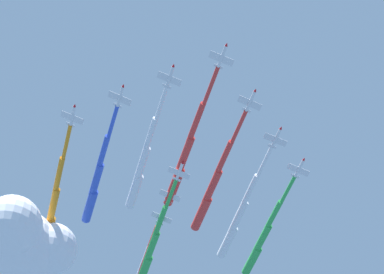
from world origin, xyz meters
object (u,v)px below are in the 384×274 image
Objects in this scene: jet_lead at (184,157)px; jet_trail_port at (152,248)px; jet_port_mid at (238,218)px; jet_port_outer at (262,239)px; jet_starboard_outer at (53,207)px; jet_starboard_mid at (96,181)px; jet_port_inner at (212,188)px; jet_starboard_inner at (142,165)px; jet_trail_starboard at (145,264)px.

jet_trail_port is at bearing 14.85° from jet_lead.
jet_port_outer reaches higher than jet_port_mid.
jet_port_outer is at bearing -95.59° from jet_trail_port.
jet_starboard_outer is 1.07× the size of jet_trail_port.
jet_starboard_mid is 0.94× the size of jet_trail_port.
jet_port_inner is at bearing 144.44° from jet_port_outer.
jet_starboard_mid is 1.01× the size of jet_port_outer.
jet_starboard_inner is at bearing 128.93° from jet_port_outer.
jet_starboard_outer reaches higher than jet_port_mid.
jet_starboard_mid reaches higher than jet_port_outer.
jet_port_outer reaches higher than jet_trail_starboard.
jet_starboard_inner is 1.02× the size of jet_port_outer.
jet_port_inner is 19.63m from jet_port_mid.
jet_port_inner is 53.13m from jet_trail_starboard.
jet_port_inner is 37.54m from jet_port_outer.
jet_lead is at bearing -165.15° from jet_trail_port.
jet_lead reaches higher than jet_port_mid.
jet_trail_port reaches higher than jet_port_inner.
jet_starboard_outer is at bearing 61.83° from jet_lead.
jet_trail_port is (4.42, 45.09, -1.54)m from jet_port_outer.
jet_port_outer is (38.86, -48.11, -0.63)m from jet_starboard_inner.
jet_port_outer is at bearing -79.18° from jet_starboard_outer.
jet_starboard_mid is at bearing 89.75° from jet_port_inner.
jet_starboard_mid reaches higher than jet_starboard_outer.
jet_lead is 1.06× the size of jet_trail_starboard.
jet_starboard_mid reaches higher than jet_lead.
jet_starboard_inner is 0.94× the size of jet_trail_port.
jet_trail_starboard is at bearing 29.89° from jet_port_inner.
jet_starboard_mid is 0.97× the size of jet_trail_starboard.
jet_starboard_outer reaches higher than jet_port_outer.
jet_port_outer is (30.49, -21.80, 2.17)m from jet_port_inner.
jet_port_mid is 57.14m from jet_starboard_mid.
jet_port_outer is at bearing -35.56° from jet_port_inner.
jet_lead is 60.95m from jet_trail_starboard.
jet_lead is at bearing -164.95° from jet_trail_starboard.
jet_trail_port is at bearing 33.72° from jet_port_inner.
jet_starboard_inner is 0.97× the size of jet_trail_starboard.
jet_port_inner is at bearing -103.26° from jet_starboard_outer.
jet_starboard_outer is (-1.80, 72.58, 2.65)m from jet_port_mid.
jet_port_inner is 0.90× the size of jet_starboard_outer.
jet_trail_starboard is at bearing 0.16° from jet_starboard_inner.
jet_lead reaches higher than jet_trail_starboard.
jet_port_outer is at bearing -51.07° from jet_starboard_inner.
jet_lead is at bearing 140.26° from jet_port_inner.
jet_starboard_mid is at bearing 63.98° from jet_starboard_inner.
jet_lead is 49.39m from jet_trail_port.
jet_starboard_outer is at bearing 51.20° from jet_starboard_mid.
jet_port_mid is at bearing -33.67° from jet_port_inner.
jet_starboard_mid is 0.88× the size of jet_starboard_outer.
jet_port_outer is (43.30, -32.44, -0.29)m from jet_lead.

